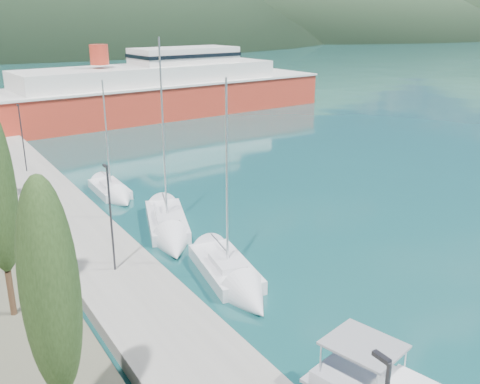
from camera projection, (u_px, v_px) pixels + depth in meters
quay at (56, 208)px, 40.70m from camera, size 5.00×88.00×0.80m
lamp_posts at (103, 208)px, 30.07m from camera, size 0.15×43.75×6.06m
sailboat_near at (238, 285)px, 29.33m from camera, size 4.10×8.95×12.39m
sailboat_mid at (170, 234)px, 36.09m from camera, size 5.66×10.10×14.11m
sailboat_far at (116, 195)px, 43.97m from camera, size 2.44×7.14×10.41m
ferry at (154, 93)px, 78.85m from camera, size 56.97×16.54×11.16m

